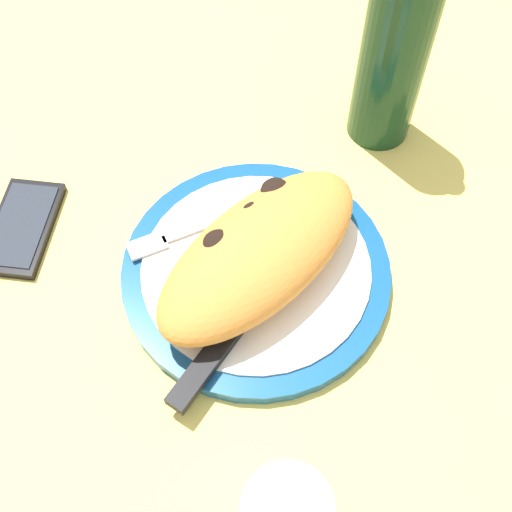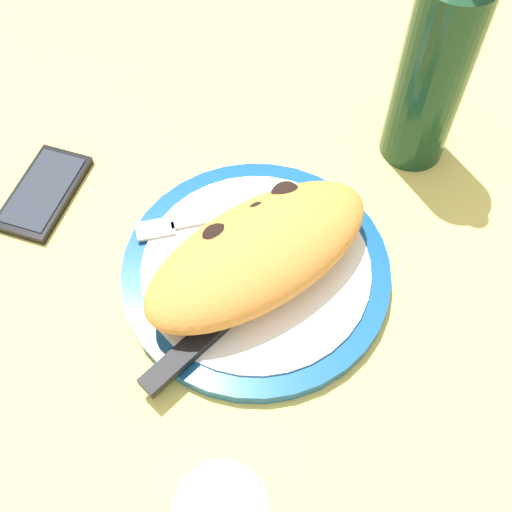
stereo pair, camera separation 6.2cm
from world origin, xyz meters
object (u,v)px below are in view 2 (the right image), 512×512
(fork, at_px, (197,221))
(knife, at_px, (215,327))
(plate, at_px, (256,271))
(wine_bottle, at_px, (436,65))
(smartphone, at_px, (44,192))
(calzone, at_px, (256,254))

(fork, xyz_separation_m, knife, (0.03, 0.12, 0.00))
(plate, height_order, wine_bottle, wine_bottle)
(plate, relative_size, knife, 1.13)
(smartphone, relative_size, wine_bottle, 0.43)
(plate, height_order, smartphone, plate)
(fork, xyz_separation_m, wine_bottle, (-0.27, 0.00, 0.10))
(plate, distance_m, calzone, 0.04)
(calzone, relative_size, knife, 1.07)
(fork, distance_m, smartphone, 0.18)
(plate, height_order, knife, knife)
(knife, distance_m, wine_bottle, 0.34)
(plate, distance_m, knife, 0.08)
(knife, bearing_deg, plate, -145.35)
(fork, height_order, wine_bottle, wine_bottle)
(fork, height_order, knife, knife)
(knife, bearing_deg, smartphone, -67.50)
(plate, relative_size, wine_bottle, 0.92)
(smartphone, bearing_deg, wine_bottle, 163.36)
(knife, bearing_deg, calzone, -147.68)
(calzone, height_order, fork, calzone)
(calzone, bearing_deg, wine_bottle, -161.43)
(plate, distance_m, wine_bottle, 0.28)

